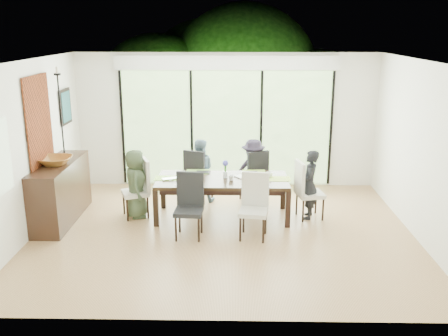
{
  "coord_description": "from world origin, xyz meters",
  "views": [
    {
      "loc": [
        0.16,
        -7.41,
        3.18
      ],
      "look_at": [
        0.0,
        0.25,
        1.0
      ],
      "focal_mm": 40.0,
      "sensor_mm": 36.0,
      "label": 1
    }
  ],
  "objects_px": {
    "laptop": "(172,179)",
    "sideboard": "(61,192)",
    "chair_near_left": "(189,206)",
    "table_top": "(222,180)",
    "person_far_left": "(199,170)",
    "bowl": "(55,161)",
    "cup_b": "(231,178)",
    "chair_far_left": "(199,175)",
    "person_right_end": "(309,185)",
    "cup_a": "(182,173)",
    "person_far_right": "(253,171)",
    "person_left_end": "(136,183)",
    "vase": "(225,175)",
    "chair_near_right": "(253,207)",
    "cup_c": "(269,175)",
    "chair_left_end": "(135,188)",
    "chair_right_end": "(310,190)",
    "chair_far_right": "(253,175)"
  },
  "relations": [
    {
      "from": "chair_far_left",
      "to": "person_left_end",
      "type": "bearing_deg",
      "value": 63.18
    },
    {
      "from": "person_right_end",
      "to": "cup_a",
      "type": "height_order",
      "value": "person_right_end"
    },
    {
      "from": "chair_near_left",
      "to": "vase",
      "type": "bearing_deg",
      "value": 62.54
    },
    {
      "from": "chair_near_left",
      "to": "sideboard",
      "type": "height_order",
      "value": "chair_near_left"
    },
    {
      "from": "chair_far_left",
      "to": "laptop",
      "type": "xyz_separation_m",
      "value": [
        -0.4,
        -0.95,
        0.2
      ]
    },
    {
      "from": "vase",
      "to": "bowl",
      "type": "relative_size",
      "value": 0.21
    },
    {
      "from": "table_top",
      "to": "bowl",
      "type": "bearing_deg",
      "value": -174.03
    },
    {
      "from": "chair_near_right",
      "to": "cup_a",
      "type": "relative_size",
      "value": 8.87
    },
    {
      "from": "person_far_left",
      "to": "sideboard",
      "type": "height_order",
      "value": "person_far_left"
    },
    {
      "from": "chair_right_end",
      "to": "person_right_end",
      "type": "bearing_deg",
      "value": 78.87
    },
    {
      "from": "chair_far_right",
      "to": "laptop",
      "type": "relative_size",
      "value": 3.33
    },
    {
      "from": "chair_left_end",
      "to": "cup_c",
      "type": "height_order",
      "value": "chair_left_end"
    },
    {
      "from": "vase",
      "to": "sideboard",
      "type": "height_order",
      "value": "sideboard"
    },
    {
      "from": "person_far_left",
      "to": "table_top",
      "type": "bearing_deg",
      "value": 118.23
    },
    {
      "from": "bowl",
      "to": "laptop",
      "type": "bearing_deg",
      "value": 5.63
    },
    {
      "from": "cup_c",
      "to": "bowl",
      "type": "xyz_separation_m",
      "value": [
        -3.52,
        -0.38,
        0.33
      ]
    },
    {
      "from": "chair_right_end",
      "to": "vase",
      "type": "bearing_deg",
      "value": 76.89
    },
    {
      "from": "chair_near_left",
      "to": "cup_a",
      "type": "height_order",
      "value": "chair_near_left"
    },
    {
      "from": "chair_right_end",
      "to": "chair_far_left",
      "type": "xyz_separation_m",
      "value": [
        -1.95,
        0.85,
        0.0
      ]
    },
    {
      "from": "person_far_left",
      "to": "vase",
      "type": "distance_m",
      "value": 0.94
    },
    {
      "from": "chair_left_end",
      "to": "chair_near_left",
      "type": "height_order",
      "value": "same"
    },
    {
      "from": "person_left_end",
      "to": "person_far_right",
      "type": "relative_size",
      "value": 1.0
    },
    {
      "from": "vase",
      "to": "cup_c",
      "type": "height_order",
      "value": "vase"
    },
    {
      "from": "chair_left_end",
      "to": "person_far_left",
      "type": "relative_size",
      "value": 0.85
    },
    {
      "from": "chair_near_right",
      "to": "person_far_left",
      "type": "height_order",
      "value": "person_far_left"
    },
    {
      "from": "table_top",
      "to": "chair_near_left",
      "type": "xyz_separation_m",
      "value": [
        -0.5,
        -0.87,
        -0.16
      ]
    },
    {
      "from": "person_far_right",
      "to": "vase",
      "type": "xyz_separation_m",
      "value": [
        -0.5,
        -0.78,
        0.15
      ]
    },
    {
      "from": "laptop",
      "to": "sideboard",
      "type": "relative_size",
      "value": 0.17
    },
    {
      "from": "table_top",
      "to": "laptop",
      "type": "height_order",
      "value": "laptop"
    },
    {
      "from": "laptop",
      "to": "chair_near_left",
      "type": "bearing_deg",
      "value": -87.43
    },
    {
      "from": "chair_far_left",
      "to": "bowl",
      "type": "xyz_separation_m",
      "value": [
        -2.27,
        -1.13,
        0.56
      ]
    },
    {
      "from": "person_right_end",
      "to": "laptop",
      "type": "xyz_separation_m",
      "value": [
        -2.33,
        -0.1,
        0.11
      ]
    },
    {
      "from": "sideboard",
      "to": "chair_left_end",
      "type": "bearing_deg",
      "value": 8.58
    },
    {
      "from": "chair_near_left",
      "to": "cup_b",
      "type": "distance_m",
      "value": 1.03
    },
    {
      "from": "chair_near_left",
      "to": "person_right_end",
      "type": "xyz_separation_m",
      "value": [
        1.98,
        0.87,
        0.09
      ]
    },
    {
      "from": "person_left_end",
      "to": "person_far_right",
      "type": "xyz_separation_m",
      "value": [
        2.03,
        0.83,
        0.0
      ]
    },
    {
      "from": "table_top",
      "to": "chair_near_right",
      "type": "distance_m",
      "value": 1.02
    },
    {
      "from": "chair_near_left",
      "to": "bowl",
      "type": "bearing_deg",
      "value": 168.66
    },
    {
      "from": "person_far_left",
      "to": "person_far_right",
      "type": "xyz_separation_m",
      "value": [
        1.0,
        0.0,
        0.0
      ]
    },
    {
      "from": "table_top",
      "to": "chair_near_left",
      "type": "bearing_deg",
      "value": -119.89
    },
    {
      "from": "cup_c",
      "to": "chair_far_right",
      "type": "bearing_deg",
      "value": 108.43
    },
    {
      "from": "person_far_right",
      "to": "person_right_end",
      "type": "bearing_deg",
      "value": 135.12
    },
    {
      "from": "cup_b",
      "to": "chair_left_end",
      "type": "bearing_deg",
      "value": 176.53
    },
    {
      "from": "chair_right_end",
      "to": "person_right_end",
      "type": "relative_size",
      "value": 0.85
    },
    {
      "from": "table_top",
      "to": "vase",
      "type": "distance_m",
      "value": 0.11
    },
    {
      "from": "table_top",
      "to": "person_far_left",
      "type": "relative_size",
      "value": 1.86
    },
    {
      "from": "person_right_end",
      "to": "cup_a",
      "type": "relative_size",
      "value": 10.4
    },
    {
      "from": "table_top",
      "to": "bowl",
      "type": "distance_m",
      "value": 2.77
    },
    {
      "from": "chair_far_left",
      "to": "cup_c",
      "type": "bearing_deg",
      "value": 172.68
    },
    {
      "from": "laptop",
      "to": "sideboard",
      "type": "height_order",
      "value": "sideboard"
    }
  ]
}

